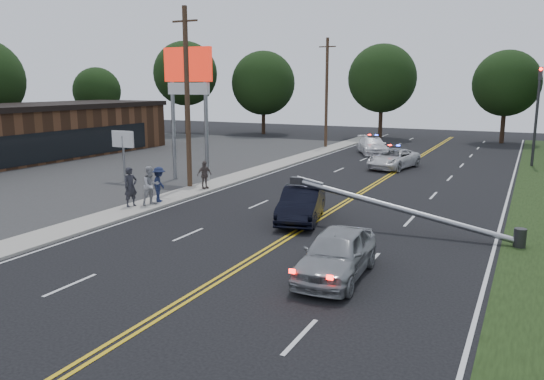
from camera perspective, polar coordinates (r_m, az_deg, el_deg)
The scene contains 23 objects.
ground at distance 16.17m, azimuth -6.38°, elevation -9.94°, with size 120.00×120.00×0.00m, color black.
parking_lot at distance 36.65m, azimuth -24.65°, elevation 1.09°, with size 25.00×60.00×0.01m, color #2D2D2D.
sidewalk at distance 28.68m, azimuth -9.79°, elevation -0.50°, with size 1.80×70.00×0.12m, color #A4A094.
centerline_yellow at distance 24.78m, azimuth 6.16°, elevation -2.37°, with size 0.36×80.00×0.00m, color gold.
pylon_sign at distance 32.56m, azimuth -8.99°, elevation 11.43°, with size 3.20×0.35×8.00m.
small_sign at distance 33.36m, azimuth -15.73°, elevation 4.84°, with size 1.60×0.14×3.10m.
traffic_signal at distance 42.67m, azimuth 26.63°, elevation 7.91°, with size 0.28×0.41×7.05m.
fallen_streetlight at distance 21.60m, azimuth 14.83°, elevation -2.25°, with size 9.36×0.44×1.91m.
utility_pole_mid at distance 30.19m, azimuth -9.11°, elevation 9.72°, with size 1.60×0.28×10.00m.
utility_pole_far at distance 49.80m, azimuth 5.89°, elevation 10.36°, with size 1.60×0.28×10.00m.
tree_3 at distance 61.20m, azimuth -18.31°, elevation 10.07°, with size 5.04×5.04×7.68m.
tree_4 at distance 65.07m, azimuth -9.31°, elevation 12.25°, with size 7.53×7.53×10.88m.
tree_5 at distance 63.93m, azimuth -0.94°, elevation 11.42°, with size 7.50×7.50×9.75m.
tree_6 at distance 59.77m, azimuth 11.77°, elevation 11.67°, with size 7.36×7.36×10.17m.
tree_7 at distance 58.47m, azimuth 23.90°, elevation 10.45°, with size 6.52×6.52×9.22m.
crashed_sedan at distance 23.00m, azimuth 3.18°, elevation -1.52°, with size 1.58×4.52×1.49m, color black.
waiting_sedan at distance 16.45m, azimuth 6.96°, elevation -6.80°, with size 1.78×4.42×1.51m, color #94979B.
emergency_a at distance 38.44m, azimuth 12.94°, elevation 3.29°, with size 2.26×4.90×1.36m, color silver.
emergency_b at distance 46.00m, azimuth 10.76°, elevation 4.72°, with size 2.06×5.06×1.47m, color white.
bystander_a at distance 26.01m, azimuth -14.97°, elevation 0.33°, with size 0.69×0.45×1.89m, color #24252C.
bystander_b at distance 26.13m, azimuth -12.90°, elevation 0.47°, with size 0.91×0.71×1.88m, color #A9A8AD.
bystander_c at distance 26.71m, azimuth -12.04°, elevation 0.60°, with size 1.13×0.65×1.75m, color #1B2445.
bystander_d at distance 29.74m, azimuth -7.29°, elevation 1.64°, with size 0.92×0.38×1.56m, color #5B4D49.
Camera 1 is at (8.21, -12.65, 5.83)m, focal length 35.00 mm.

